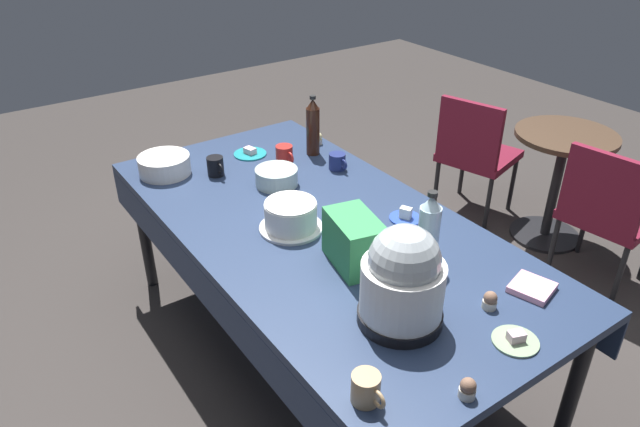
{
  "coord_description": "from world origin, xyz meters",
  "views": [
    {
      "loc": [
        1.78,
        -1.24,
        2.07
      ],
      "look_at": [
        0.0,
        0.0,
        0.8
      ],
      "focal_mm": 33.04,
      "sensor_mm": 36.0,
      "label": 1
    }
  ],
  "objects_px": {
    "glass_salad_bowl": "(277,177)",
    "soda_carton": "(354,241)",
    "soda_bottle_cola": "(313,127)",
    "maroon_chair_right": "(607,209)",
    "ceramic_snack_bowl": "(164,165)",
    "coffee_mug_tan": "(366,389)",
    "coffee_mug_navy": "(337,162)",
    "coffee_mug_black": "(216,166)",
    "soda_bottle_water": "(429,231)",
    "cupcake_rose": "(318,139)",
    "frosted_layer_cake": "(291,216)",
    "dessert_plate_teal": "(250,153)",
    "maroon_chair_left": "(475,150)",
    "cupcake_vanilla": "(468,389)",
    "dessert_plate_cobalt": "(405,216)",
    "round_cafe_table": "(560,167)",
    "dessert_plate_sage": "(516,340)",
    "slow_cooker": "(403,280)",
    "cupcake_cocoa": "(490,301)",
    "potluck_table": "(320,236)",
    "coffee_mug_red": "(285,155)"
  },
  "relations": [
    {
      "from": "dessert_plate_teal",
      "to": "glass_salad_bowl",
      "type": "bearing_deg",
      "value": -9.35
    },
    {
      "from": "cupcake_rose",
      "to": "soda_bottle_water",
      "type": "bearing_deg",
      "value": -14.63
    },
    {
      "from": "cupcake_vanilla",
      "to": "soda_bottle_cola",
      "type": "height_order",
      "value": "soda_bottle_cola"
    },
    {
      "from": "dessert_plate_teal",
      "to": "cupcake_rose",
      "type": "distance_m",
      "value": 0.39
    },
    {
      "from": "soda_bottle_water",
      "to": "dessert_plate_cobalt",
      "type": "bearing_deg",
      "value": 151.58
    },
    {
      "from": "coffee_mug_navy",
      "to": "coffee_mug_tan",
      "type": "height_order",
      "value": "coffee_mug_tan"
    },
    {
      "from": "frosted_layer_cake",
      "to": "ceramic_snack_bowl",
      "type": "distance_m",
      "value": 0.84
    },
    {
      "from": "cupcake_rose",
      "to": "frosted_layer_cake",
      "type": "bearing_deg",
      "value": -41.85
    },
    {
      "from": "soda_carton",
      "to": "soda_bottle_cola",
      "type": "bearing_deg",
      "value": 166.93
    },
    {
      "from": "cupcake_vanilla",
      "to": "coffee_mug_tan",
      "type": "distance_m",
      "value": 0.29
    },
    {
      "from": "dessert_plate_cobalt",
      "to": "cupcake_vanilla",
      "type": "bearing_deg",
      "value": -31.84
    },
    {
      "from": "potluck_table",
      "to": "dessert_plate_teal",
      "type": "relative_size",
      "value": 12.6
    },
    {
      "from": "ceramic_snack_bowl",
      "to": "round_cafe_table",
      "type": "distance_m",
      "value": 2.34
    },
    {
      "from": "ceramic_snack_bowl",
      "to": "dessert_plate_cobalt",
      "type": "height_order",
      "value": "ceramic_snack_bowl"
    },
    {
      "from": "dessert_plate_sage",
      "to": "coffee_mug_tan",
      "type": "bearing_deg",
      "value": -98.97
    },
    {
      "from": "cupcake_rose",
      "to": "coffee_mug_navy",
      "type": "relative_size",
      "value": 0.55
    },
    {
      "from": "potluck_table",
      "to": "coffee_mug_tan",
      "type": "xyz_separation_m",
      "value": [
        0.88,
        -0.45,
        0.11
      ]
    },
    {
      "from": "glass_salad_bowl",
      "to": "cupcake_cocoa",
      "type": "height_order",
      "value": "glass_salad_bowl"
    },
    {
      "from": "ceramic_snack_bowl",
      "to": "coffee_mug_navy",
      "type": "bearing_deg",
      "value": 58.63
    },
    {
      "from": "cupcake_rose",
      "to": "cupcake_cocoa",
      "type": "relative_size",
      "value": 1.0
    },
    {
      "from": "dessert_plate_cobalt",
      "to": "dessert_plate_sage",
      "type": "distance_m",
      "value": 0.82
    },
    {
      "from": "dessert_plate_sage",
      "to": "coffee_mug_tan",
      "type": "relative_size",
      "value": 1.19
    },
    {
      "from": "round_cafe_table",
      "to": "dessert_plate_sage",
      "type": "bearing_deg",
      "value": -59.51
    },
    {
      "from": "soda_bottle_cola",
      "to": "coffee_mug_black",
      "type": "distance_m",
      "value": 0.55
    },
    {
      "from": "glass_salad_bowl",
      "to": "maroon_chair_right",
      "type": "xyz_separation_m",
      "value": [
        0.83,
        1.56,
        -0.3
      ]
    },
    {
      "from": "dessert_plate_sage",
      "to": "cupcake_vanilla",
      "type": "xyz_separation_m",
      "value": [
        0.07,
        -0.3,
        0.02
      ]
    },
    {
      "from": "slow_cooker",
      "to": "soda_bottle_cola",
      "type": "xyz_separation_m",
      "value": [
        -1.29,
        0.52,
        -0.02
      ]
    },
    {
      "from": "glass_salad_bowl",
      "to": "ceramic_snack_bowl",
      "type": "xyz_separation_m",
      "value": [
        -0.42,
        -0.4,
        0.01
      ]
    },
    {
      "from": "dessert_plate_sage",
      "to": "coffee_mug_tan",
      "type": "xyz_separation_m",
      "value": [
        -0.09,
        -0.55,
        0.04
      ]
    },
    {
      "from": "ceramic_snack_bowl",
      "to": "potluck_table",
      "type": "bearing_deg",
      "value": 23.23
    },
    {
      "from": "glass_salad_bowl",
      "to": "soda_carton",
      "type": "height_order",
      "value": "soda_carton"
    },
    {
      "from": "soda_bottle_cola",
      "to": "maroon_chair_right",
      "type": "bearing_deg",
      "value": 49.79
    },
    {
      "from": "cupcake_cocoa",
      "to": "maroon_chair_left",
      "type": "distance_m",
      "value": 1.98
    },
    {
      "from": "coffee_mug_black",
      "to": "round_cafe_table",
      "type": "distance_m",
      "value": 2.1
    },
    {
      "from": "coffee_mug_black",
      "to": "round_cafe_table",
      "type": "xyz_separation_m",
      "value": [
        0.63,
        1.98,
        -0.3
      ]
    },
    {
      "from": "cupcake_rose",
      "to": "maroon_chair_left",
      "type": "relative_size",
      "value": 0.08
    },
    {
      "from": "soda_bottle_water",
      "to": "maroon_chair_left",
      "type": "bearing_deg",
      "value": 125.04
    },
    {
      "from": "soda_bottle_water",
      "to": "soda_bottle_cola",
      "type": "relative_size",
      "value": 0.96
    },
    {
      "from": "soda_bottle_water",
      "to": "soda_bottle_cola",
      "type": "distance_m",
      "value": 1.11
    },
    {
      "from": "coffee_mug_red",
      "to": "maroon_chair_left",
      "type": "relative_size",
      "value": 0.15
    },
    {
      "from": "coffee_mug_tan",
      "to": "frosted_layer_cake",
      "type": "bearing_deg",
      "value": 160.38
    },
    {
      "from": "potluck_table",
      "to": "cupcake_vanilla",
      "type": "distance_m",
      "value": 1.06
    },
    {
      "from": "dessert_plate_cobalt",
      "to": "cupcake_cocoa",
      "type": "xyz_separation_m",
      "value": [
        0.62,
        -0.17,
        0.02
      ]
    },
    {
      "from": "potluck_table",
      "to": "coffee_mug_tan",
      "type": "bearing_deg",
      "value": -27.16
    },
    {
      "from": "slow_cooker",
      "to": "ceramic_snack_bowl",
      "type": "xyz_separation_m",
      "value": [
        -1.51,
        -0.22,
        -0.12
      ]
    },
    {
      "from": "glass_salad_bowl",
      "to": "round_cafe_table",
      "type": "height_order",
      "value": "glass_salad_bowl"
    },
    {
      "from": "dessert_plate_sage",
      "to": "frosted_layer_cake",
      "type": "bearing_deg",
      "value": -167.5
    },
    {
      "from": "coffee_mug_tan",
      "to": "coffee_mug_navy",
      "type": "bearing_deg",
      "value": 146.81
    },
    {
      "from": "coffee_mug_tan",
      "to": "round_cafe_table",
      "type": "relative_size",
      "value": 0.18
    },
    {
      "from": "cupcake_rose",
      "to": "coffee_mug_tan",
      "type": "bearing_deg",
      "value": -30.33
    }
  ]
}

